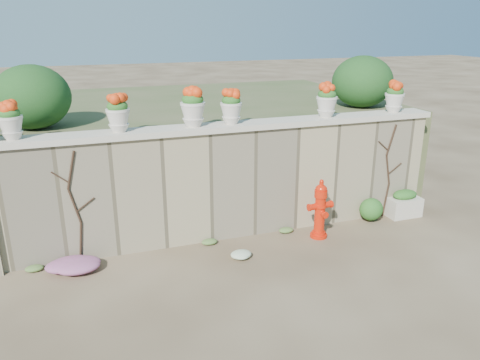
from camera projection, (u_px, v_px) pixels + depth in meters
name	position (u px, v px, depth m)	size (l,w,h in m)	color
ground	(267.00, 281.00, 7.19)	(80.00, 80.00, 0.00)	#493824
stone_wall	(230.00, 183.00, 8.47)	(8.00, 0.40, 2.00)	#958663
wall_cap	(230.00, 127.00, 8.13)	(8.10, 0.52, 0.10)	beige
raised_fill	(190.00, 142.00, 11.34)	(9.00, 6.00, 2.00)	#384C23
back_shrub_left	(32.00, 97.00, 8.06)	(1.30, 1.30, 1.10)	#143814
back_shrub_right	(362.00, 82.00, 10.10)	(1.30, 1.30, 1.10)	#143814
vine_left	(76.00, 206.00, 7.45)	(0.60, 0.04, 1.91)	black
vine_right	(388.00, 170.00, 9.28)	(0.60, 0.04, 1.91)	black
fire_hydrant	(320.00, 209.00, 8.49)	(0.48, 0.34, 1.11)	red
planter_box	(404.00, 204.00, 9.52)	(0.67, 0.40, 0.56)	beige
green_shrub	(375.00, 208.00, 9.18)	(0.64, 0.57, 0.61)	#1E5119
magenta_clump	(77.00, 263.00, 7.44)	(1.00, 0.66, 0.27)	#D129B5
white_flowers	(242.00, 255.00, 7.81)	(0.45, 0.36, 0.16)	white
urn_pot_0	(10.00, 121.00, 6.96)	(0.36, 0.36, 0.57)	beige
urn_pot_1	(118.00, 114.00, 7.44)	(0.38, 0.38, 0.60)	beige
urn_pot_2	(193.00, 107.00, 7.81)	(0.42, 0.42, 0.66)	beige
urn_pot_3	(231.00, 107.00, 8.03)	(0.38, 0.38, 0.59)	beige
urn_pot_4	(327.00, 101.00, 8.60)	(0.39, 0.39, 0.61)	beige
urn_pot_5	(395.00, 97.00, 9.07)	(0.37, 0.37, 0.59)	beige
terracotta_pot	(395.00, 106.00, 9.13)	(0.21, 0.21, 0.25)	#B15C36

